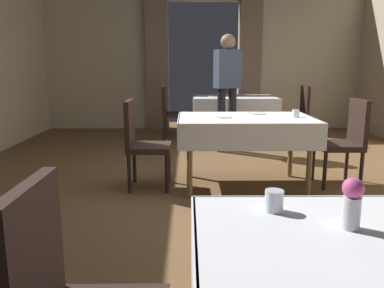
{
  "coord_description": "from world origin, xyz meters",
  "views": [
    {
      "loc": [
        -0.3,
        -3.79,
        1.28
      ],
      "look_at": [
        -0.27,
        0.21,
        0.47
      ],
      "focal_mm": 36.32,
      "sensor_mm": 36.0,
      "label": 1
    }
  ],
  "objects_px": {
    "dining_table_mid": "(245,126)",
    "plate_mid_c": "(256,113)",
    "plate_mid_b": "(223,117)",
    "plate_far_b": "(214,96)",
    "flower_vase_near": "(352,201)",
    "chair_far_right": "(298,110)",
    "chair_mid_right": "(346,138)",
    "chair_far_left": "(171,110)",
    "glass_mid_a": "(296,113)",
    "chair_mid_left": "(141,140)",
    "dining_table_far": "(234,102)",
    "person_waiter_by_doorway": "(227,83)",
    "glass_far_a": "(231,92)",
    "glass_near_c": "(274,201)"
  },
  "relations": [
    {
      "from": "glass_far_a",
      "to": "plate_far_b",
      "type": "distance_m",
      "value": 0.45
    },
    {
      "from": "dining_table_far",
      "to": "glass_far_a",
      "type": "relative_size",
      "value": 12.43
    },
    {
      "from": "chair_far_left",
      "to": "glass_near_c",
      "type": "xyz_separation_m",
      "value": [
        0.62,
        -5.35,
        0.28
      ]
    },
    {
      "from": "chair_far_left",
      "to": "person_waiter_by_doorway",
      "type": "distance_m",
      "value": 1.4
    },
    {
      "from": "glass_mid_a",
      "to": "chair_mid_right",
      "type": "bearing_deg",
      "value": 6.75
    },
    {
      "from": "chair_far_right",
      "to": "flower_vase_near",
      "type": "bearing_deg",
      "value": -103.92
    },
    {
      "from": "chair_mid_right",
      "to": "plate_far_b",
      "type": "xyz_separation_m",
      "value": [
        -1.24,
        2.62,
        0.24
      ]
    },
    {
      "from": "chair_mid_right",
      "to": "chair_far_right",
      "type": "distance_m",
      "value": 2.61
    },
    {
      "from": "person_waiter_by_doorway",
      "to": "glass_mid_a",
      "type": "bearing_deg",
      "value": -72.89
    },
    {
      "from": "dining_table_mid",
      "to": "glass_mid_a",
      "type": "relative_size",
      "value": 17.36
    },
    {
      "from": "dining_table_mid",
      "to": "dining_table_far",
      "type": "height_order",
      "value": "same"
    },
    {
      "from": "plate_mid_b",
      "to": "glass_far_a",
      "type": "relative_size",
      "value": 1.68
    },
    {
      "from": "dining_table_far",
      "to": "chair_mid_left",
      "type": "relative_size",
      "value": 1.53
    },
    {
      "from": "dining_table_mid",
      "to": "glass_near_c",
      "type": "bearing_deg",
      "value": -96.02
    },
    {
      "from": "dining_table_mid",
      "to": "flower_vase_near",
      "type": "bearing_deg",
      "value": -91.22
    },
    {
      "from": "glass_mid_a",
      "to": "plate_mid_b",
      "type": "height_order",
      "value": "glass_mid_a"
    },
    {
      "from": "dining_table_far",
      "to": "chair_mid_left",
      "type": "xyz_separation_m",
      "value": [
        -1.28,
        -2.71,
        -0.13
      ]
    },
    {
      "from": "chair_far_left",
      "to": "plate_far_b",
      "type": "height_order",
      "value": "chair_far_left"
    },
    {
      "from": "dining_table_mid",
      "to": "plate_mid_c",
      "type": "distance_m",
      "value": 0.33
    },
    {
      "from": "chair_mid_left",
      "to": "chair_far_left",
      "type": "bearing_deg",
      "value": 86.09
    },
    {
      "from": "dining_table_mid",
      "to": "plate_far_b",
      "type": "relative_size",
      "value": 6.7
    },
    {
      "from": "plate_mid_b",
      "to": "plate_mid_c",
      "type": "xyz_separation_m",
      "value": [
        0.39,
        0.3,
        0.0
      ]
    },
    {
      "from": "flower_vase_near",
      "to": "chair_mid_right",
      "type": "bearing_deg",
      "value": 68.07
    },
    {
      "from": "chair_mid_left",
      "to": "chair_far_right",
      "type": "bearing_deg",
      "value": 48.41
    },
    {
      "from": "chair_far_right",
      "to": "plate_far_b",
      "type": "relative_size",
      "value": 4.42
    },
    {
      "from": "chair_mid_right",
      "to": "person_waiter_by_doorway",
      "type": "distance_m",
      "value": 2.08
    },
    {
      "from": "chair_mid_left",
      "to": "chair_mid_right",
      "type": "bearing_deg",
      "value": 2.08
    },
    {
      "from": "dining_table_far",
      "to": "glass_near_c",
      "type": "relative_size",
      "value": 17.63
    },
    {
      "from": "dining_table_mid",
      "to": "chair_far_right",
      "type": "distance_m",
      "value": 2.94
    },
    {
      "from": "chair_mid_right",
      "to": "glass_mid_a",
      "type": "distance_m",
      "value": 0.64
    },
    {
      "from": "plate_far_b",
      "to": "glass_far_a",
      "type": "bearing_deg",
      "value": 44.83
    },
    {
      "from": "chair_far_right",
      "to": "chair_far_left",
      "type": "relative_size",
      "value": 1.0
    },
    {
      "from": "chair_far_right",
      "to": "glass_mid_a",
      "type": "bearing_deg",
      "value": -106.22
    },
    {
      "from": "plate_mid_b",
      "to": "dining_table_mid",
      "type": "bearing_deg",
      "value": 5.86
    },
    {
      "from": "chair_far_right",
      "to": "flower_vase_near",
      "type": "relative_size",
      "value": 5.32
    },
    {
      "from": "chair_far_right",
      "to": "glass_far_a",
      "type": "xyz_separation_m",
      "value": [
        -1.12,
        0.34,
        0.29
      ]
    },
    {
      "from": "plate_mid_b",
      "to": "plate_far_b",
      "type": "bearing_deg",
      "value": 88.21
    },
    {
      "from": "flower_vase_near",
      "to": "glass_far_a",
      "type": "xyz_separation_m",
      "value": [
        0.23,
        5.79,
        -0.04
      ]
    },
    {
      "from": "dining_table_far",
      "to": "chair_mid_right",
      "type": "height_order",
      "value": "chair_mid_right"
    },
    {
      "from": "chair_mid_left",
      "to": "chair_far_left",
      "type": "distance_m",
      "value": 2.74
    },
    {
      "from": "flower_vase_near",
      "to": "glass_far_a",
      "type": "bearing_deg",
      "value": 87.73
    },
    {
      "from": "chair_mid_left",
      "to": "glass_near_c",
      "type": "bearing_deg",
      "value": -72.83
    },
    {
      "from": "dining_table_mid",
      "to": "chair_mid_right",
      "type": "distance_m",
      "value": 1.1
    },
    {
      "from": "chair_far_left",
      "to": "chair_far_right",
      "type": "bearing_deg",
      "value": -1.39
    },
    {
      "from": "chair_mid_left",
      "to": "dining_table_far",
      "type": "bearing_deg",
      "value": 64.66
    },
    {
      "from": "chair_mid_right",
      "to": "plate_far_b",
      "type": "distance_m",
      "value": 2.91
    },
    {
      "from": "flower_vase_near",
      "to": "chair_far_right",
      "type": "bearing_deg",
      "value": 76.08
    },
    {
      "from": "dining_table_mid",
      "to": "plate_mid_c",
      "type": "relative_size",
      "value": 6.9
    },
    {
      "from": "chair_far_right",
      "to": "plate_far_b",
      "type": "xyz_separation_m",
      "value": [
        -1.44,
        0.02,
        0.24
      ]
    },
    {
      "from": "plate_mid_b",
      "to": "glass_far_a",
      "type": "bearing_deg",
      "value": 82.33
    }
  ]
}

